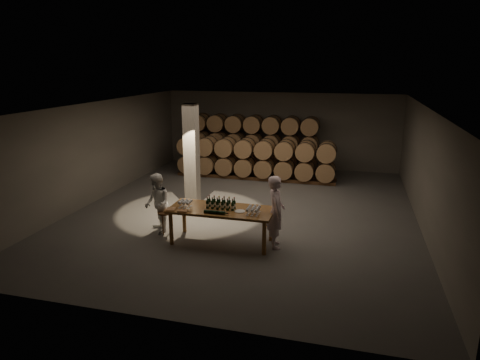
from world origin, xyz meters
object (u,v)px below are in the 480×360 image
(tasting_table, at_px, (221,213))
(notebook_near, at_px, (183,211))
(bottle_cluster, at_px, (221,204))
(person_man, at_px, (276,212))
(stool, at_px, (165,216))
(person_woman, at_px, (157,204))
(plate, at_px, (240,211))

(tasting_table, bearing_deg, notebook_near, -153.56)
(bottle_cluster, distance_m, person_man, 1.37)
(tasting_table, bearing_deg, stool, 174.11)
(person_woman, bearing_deg, notebook_near, 18.42)
(plate, distance_m, stool, 2.17)
(tasting_table, bearing_deg, person_woman, 173.15)
(bottle_cluster, distance_m, stool, 1.69)
(bottle_cluster, relative_size, person_man, 0.40)
(tasting_table, bearing_deg, person_man, 4.38)
(person_man, bearing_deg, tasting_table, 77.89)
(person_man, bearing_deg, person_woman, 71.40)
(bottle_cluster, xyz_separation_m, stool, (-1.60, 0.16, -0.51))
(tasting_table, bearing_deg, bottle_cluster, 153.06)
(bottle_cluster, bearing_deg, person_man, 3.99)
(bottle_cluster, height_order, plate, bottle_cluster)
(plate, relative_size, person_man, 0.14)
(tasting_table, distance_m, bottle_cluster, 0.21)
(tasting_table, distance_m, plate, 0.52)
(person_man, bearing_deg, plate, 86.10)
(plate, xyz_separation_m, person_man, (0.86, 0.19, -0.00))
(plate, height_order, person_woman, person_woman)
(notebook_near, relative_size, person_man, 0.13)
(notebook_near, distance_m, person_woman, 1.19)
(plate, distance_m, notebook_near, 1.39)
(person_man, relative_size, person_woman, 1.13)
(plate, height_order, notebook_near, notebook_near)
(stool, xyz_separation_m, person_woman, (-0.22, 0.05, 0.31))
(stool, bearing_deg, person_woman, 166.24)
(bottle_cluster, height_order, stool, bottle_cluster)
(person_woman, bearing_deg, bottle_cluster, 44.74)
(bottle_cluster, xyz_separation_m, plate, (0.51, -0.10, -0.10))
(tasting_table, height_order, notebook_near, notebook_near)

